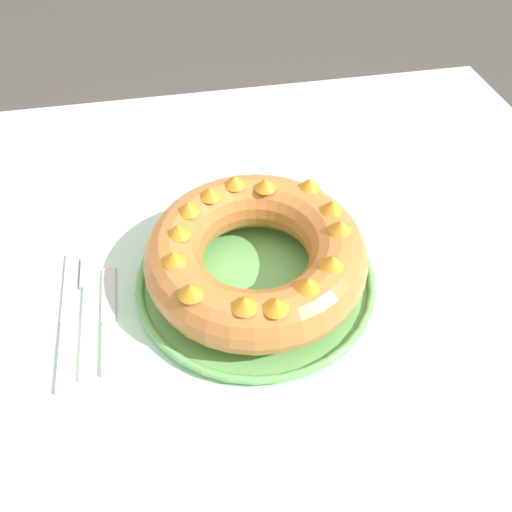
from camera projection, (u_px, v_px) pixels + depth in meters
ground_plane at (266, 461)px, 1.32m from camera, size 8.00×8.00×0.00m
dining_table at (272, 313)px, 0.83m from camera, size 1.24×1.16×0.75m
serving_dish at (256, 279)px, 0.75m from camera, size 0.36×0.36×0.02m
bundt_cake at (256, 255)px, 0.71m from camera, size 0.32×0.32×0.10m
fork at (87, 304)px, 0.73m from camera, size 0.02×0.22×0.01m
serving_knife at (67, 325)px, 0.70m from camera, size 0.02×0.25×0.01m
cake_knife at (109, 325)px, 0.70m from camera, size 0.02×0.19×0.01m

